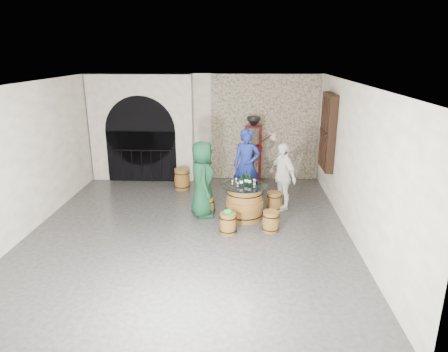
{
  "coord_description": "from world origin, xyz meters",
  "views": [
    {
      "loc": [
        1.16,
        -8.07,
        3.83
      ],
      "look_at": [
        0.73,
        0.77,
        1.05
      ],
      "focal_mm": 32.0,
      "sensor_mm": 36.0,
      "label": 1
    }
  ],
  "objects_px": {
    "barrel_stool_left": "(207,207)",
    "barrel_stool_right": "(274,201)",
    "barrel_stool_far": "(246,196)",
    "side_barrel": "(182,179)",
    "wine_bottle_center": "(250,180)",
    "barrel_stool_near_right": "(271,221)",
    "person_blue": "(247,165)",
    "wine_bottle_left": "(241,181)",
    "barrel_stool_near_left": "(228,223)",
    "corking_press": "(253,145)",
    "wine_bottle_right": "(246,179)",
    "person_white": "(282,176)",
    "person_green": "(203,179)",
    "barrel_table": "(244,202)"
  },
  "relations": [
    {
      "from": "wine_bottle_left",
      "to": "wine_bottle_center",
      "type": "bearing_deg",
      "value": 17.48
    },
    {
      "from": "barrel_stool_left",
      "to": "side_barrel",
      "type": "relative_size",
      "value": 0.77
    },
    {
      "from": "barrel_stool_right",
      "to": "corking_press",
      "type": "xyz_separation_m",
      "value": [
        -0.5,
        2.2,
        0.93
      ]
    },
    {
      "from": "person_white",
      "to": "wine_bottle_left",
      "type": "bearing_deg",
      "value": -85.21
    },
    {
      "from": "wine_bottle_right",
      "to": "side_barrel",
      "type": "height_order",
      "value": "wine_bottle_right"
    },
    {
      "from": "wine_bottle_right",
      "to": "barrel_stool_left",
      "type": "bearing_deg",
      "value": 177.21
    },
    {
      "from": "barrel_stool_left",
      "to": "corking_press",
      "type": "bearing_deg",
      "value": 66.2
    },
    {
      "from": "barrel_stool_right",
      "to": "wine_bottle_right",
      "type": "height_order",
      "value": "wine_bottle_right"
    },
    {
      "from": "barrel_stool_near_right",
      "to": "wine_bottle_right",
      "type": "xyz_separation_m",
      "value": [
        -0.55,
        0.76,
        0.73
      ]
    },
    {
      "from": "wine_bottle_right",
      "to": "person_green",
      "type": "bearing_deg",
      "value": 176.94
    },
    {
      "from": "person_blue",
      "to": "wine_bottle_left",
      "type": "height_order",
      "value": "person_blue"
    },
    {
      "from": "barrel_stool_near_left",
      "to": "person_blue",
      "type": "bearing_deg",
      "value": 79.02
    },
    {
      "from": "wine_bottle_left",
      "to": "corking_press",
      "type": "distance_m",
      "value": 2.82
    },
    {
      "from": "person_green",
      "to": "barrel_stool_near_right",
      "type": "bearing_deg",
      "value": -127.01
    },
    {
      "from": "barrel_stool_near_left",
      "to": "wine_bottle_center",
      "type": "height_order",
      "value": "wine_bottle_center"
    },
    {
      "from": "person_blue",
      "to": "wine_bottle_right",
      "type": "xyz_separation_m",
      "value": [
        -0.01,
        -1.18,
        0.0
      ]
    },
    {
      "from": "person_white",
      "to": "corking_press",
      "type": "relative_size",
      "value": 0.85
    },
    {
      "from": "barrel_stool_near_left",
      "to": "wine_bottle_right",
      "type": "bearing_deg",
      "value": 66.55
    },
    {
      "from": "person_blue",
      "to": "person_white",
      "type": "relative_size",
      "value": 1.13
    },
    {
      "from": "barrel_stool_far",
      "to": "wine_bottle_center",
      "type": "distance_m",
      "value": 1.17
    },
    {
      "from": "wine_bottle_center",
      "to": "barrel_stool_near_right",
      "type": "bearing_deg",
      "value": -56.49
    },
    {
      "from": "barrel_stool_near_left",
      "to": "side_barrel",
      "type": "bearing_deg",
      "value": 116.63
    },
    {
      "from": "barrel_stool_left",
      "to": "side_barrel",
      "type": "distance_m",
      "value": 2.12
    },
    {
      "from": "barrel_stool_far",
      "to": "side_barrel",
      "type": "bearing_deg",
      "value": 148.96
    },
    {
      "from": "barrel_stool_near_left",
      "to": "person_white",
      "type": "relative_size",
      "value": 0.28
    },
    {
      "from": "barrel_stool_near_right",
      "to": "person_green",
      "type": "relative_size",
      "value": 0.25
    },
    {
      "from": "barrel_stool_left",
      "to": "wine_bottle_right",
      "type": "relative_size",
      "value": 1.45
    },
    {
      "from": "barrel_stool_near_right",
      "to": "side_barrel",
      "type": "bearing_deg",
      "value": 131.04
    },
    {
      "from": "wine_bottle_right",
      "to": "barrel_stool_right",
      "type": "bearing_deg",
      "value": 34.39
    },
    {
      "from": "person_green",
      "to": "wine_bottle_right",
      "type": "bearing_deg",
      "value": -102.74
    },
    {
      "from": "person_white",
      "to": "wine_bottle_right",
      "type": "relative_size",
      "value": 5.23
    },
    {
      "from": "barrel_stool_right",
      "to": "person_blue",
      "type": "relative_size",
      "value": 0.24
    },
    {
      "from": "barrel_stool_right",
      "to": "corking_press",
      "type": "relative_size",
      "value": 0.24
    },
    {
      "from": "barrel_stool_near_left",
      "to": "person_white",
      "type": "bearing_deg",
      "value": 49.7
    },
    {
      "from": "barrel_stool_near_right",
      "to": "wine_bottle_left",
      "type": "bearing_deg",
      "value": 135.38
    },
    {
      "from": "barrel_stool_near_left",
      "to": "person_white",
      "type": "distance_m",
      "value": 2.09
    },
    {
      "from": "barrel_stool_left",
      "to": "wine_bottle_left",
      "type": "height_order",
      "value": "wine_bottle_left"
    },
    {
      "from": "barrel_stool_left",
      "to": "barrel_stool_right",
      "type": "bearing_deg",
      "value": 14.93
    },
    {
      "from": "barrel_stool_near_right",
      "to": "wine_bottle_left",
      "type": "height_order",
      "value": "wine_bottle_left"
    },
    {
      "from": "barrel_stool_left",
      "to": "person_blue",
      "type": "distance_m",
      "value": 1.66
    },
    {
      "from": "barrel_table",
      "to": "side_barrel",
      "type": "bearing_deg",
      "value": 131.64
    },
    {
      "from": "side_barrel",
      "to": "barrel_table",
      "type": "bearing_deg",
      "value": -48.36
    },
    {
      "from": "barrel_stool_left",
      "to": "barrel_stool_far",
      "type": "xyz_separation_m",
      "value": [
        0.95,
        0.82,
        0.0
      ]
    },
    {
      "from": "barrel_stool_far",
      "to": "person_green",
      "type": "distance_m",
      "value": 1.49
    },
    {
      "from": "barrel_stool_near_left",
      "to": "wine_bottle_center",
      "type": "xyz_separation_m",
      "value": [
        0.47,
        0.85,
        0.73
      ]
    },
    {
      "from": "person_green",
      "to": "person_white",
      "type": "bearing_deg",
      "value": -83.26
    },
    {
      "from": "wine_bottle_right",
      "to": "wine_bottle_left",
      "type": "bearing_deg",
      "value": -136.35
    },
    {
      "from": "barrel_stool_right",
      "to": "side_barrel",
      "type": "distance_m",
      "value": 2.94
    },
    {
      "from": "wine_bottle_center",
      "to": "side_barrel",
      "type": "height_order",
      "value": "wine_bottle_center"
    },
    {
      "from": "wine_bottle_left",
      "to": "wine_bottle_center",
      "type": "relative_size",
      "value": 1.0
    }
  ]
}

